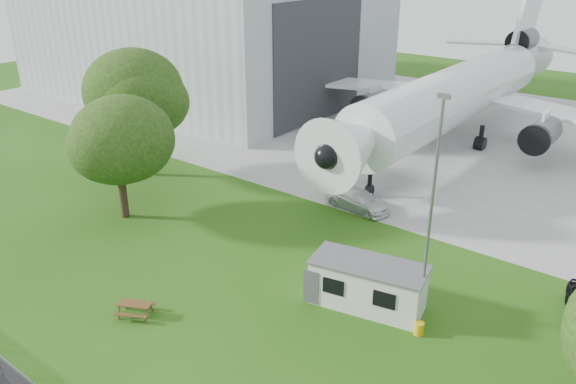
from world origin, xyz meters
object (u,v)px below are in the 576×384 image
Objects in this scene: airliner at (462,90)px; picnic_west at (136,315)px; hangar at (201,20)px; site_cabin at (368,285)px.

airliner reaches higher than picnic_west.
airliner is 39.05m from picnic_west.
hangar is 53.56m from site_cabin.
site_cabin is at bearing 14.23° from picnic_west.
hangar is at bearing 179.78° from airliner.
site_cabin reaches higher than picnic_west.
site_cabin is 3.87× the size of picnic_west.
site_cabin is 12.58m from picnic_west.
site_cabin is (43.34, -30.42, -8.09)m from hangar.
hangar is 6.18× the size of site_cabin.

